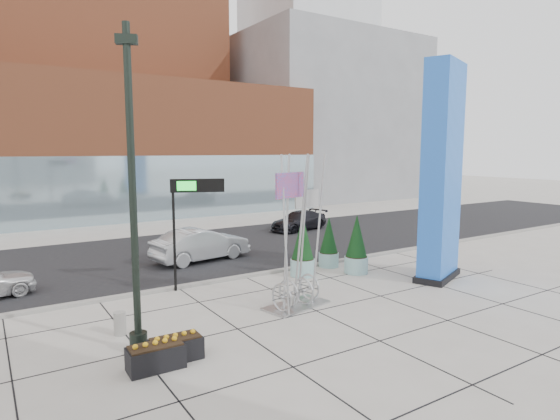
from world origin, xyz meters
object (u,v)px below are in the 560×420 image
lamp_post (134,224)px  public_art_sculpture (297,267)px  concrete_bollard (120,323)px  overhead_street_sign (191,194)px  blue_pylon (442,176)px  car_silver_mid (201,245)px

lamp_post → public_art_sculpture: 6.14m
concrete_bollard → overhead_street_sign: 5.98m
public_art_sculpture → concrete_bollard: 5.98m
lamp_post → public_art_sculpture: lamp_post is taller
blue_pylon → lamp_post: 12.84m
blue_pylon → car_silver_mid: blue_pylon is taller
concrete_bollard → overhead_street_sign: bearing=42.0°
lamp_post → overhead_street_sign: 5.95m
blue_pylon → overhead_street_sign: size_ratio=2.07×
concrete_bollard → car_silver_mid: car_silver_mid is taller
lamp_post → blue_pylon: bearing=2.0°
lamp_post → concrete_bollard: size_ratio=12.50×
lamp_post → overhead_street_sign: (3.54, 4.77, 0.21)m
blue_pylon → car_silver_mid: bearing=108.9°
overhead_street_sign → car_silver_mid: bearing=84.1°
blue_pylon → car_silver_mid: 11.61m
blue_pylon → lamp_post: size_ratio=1.05×
blue_pylon → public_art_sculpture: size_ratio=1.69×
lamp_post → concrete_bollard: (-0.13, 1.47, -3.17)m
blue_pylon → public_art_sculpture: (-7.09, 0.30, -2.95)m
blue_pylon → overhead_street_sign: 10.24m
public_art_sculpture → car_silver_mid: 8.13m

